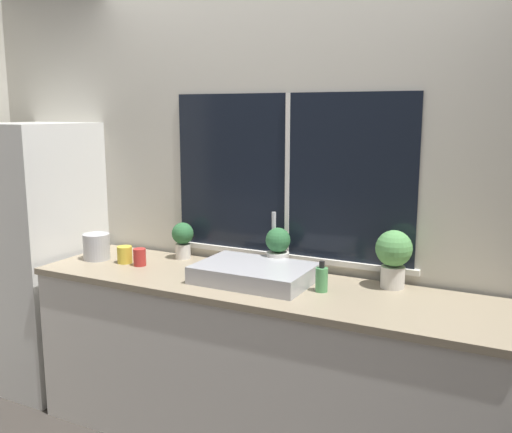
% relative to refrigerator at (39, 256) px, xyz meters
% --- Properties ---
extents(wall_back, '(8.00, 0.09, 2.70)m').
position_rel_refrigerator_xyz_m(wall_back, '(1.63, 0.36, 0.50)').
color(wall_back, beige).
rests_on(wall_back, ground_plane).
extents(wall_left, '(0.06, 7.00, 2.70)m').
position_rel_refrigerator_xyz_m(wall_left, '(-0.59, 1.16, 0.50)').
color(wall_left, beige).
rests_on(wall_left, ground_plane).
extents(counter, '(2.53, 0.65, 0.91)m').
position_rel_refrigerator_xyz_m(counter, '(1.63, -0.03, -0.40)').
color(counter, white).
rests_on(counter, ground_plane).
extents(refrigerator, '(0.62, 0.68, 1.71)m').
position_rel_refrigerator_xyz_m(refrigerator, '(0.00, 0.00, 0.00)').
color(refrigerator, silver).
rests_on(refrigerator, ground_plane).
extents(sink, '(0.59, 0.46, 0.33)m').
position_rel_refrigerator_xyz_m(sink, '(1.59, -0.01, 0.10)').
color(sink, '#ADADB2').
rests_on(sink, counter).
extents(potted_plant_left, '(0.13, 0.13, 0.22)m').
position_rel_refrigerator_xyz_m(potted_plant_left, '(0.99, 0.22, 0.18)').
color(potted_plant_left, silver).
rests_on(potted_plant_left, counter).
extents(potted_plant_center, '(0.14, 0.14, 0.25)m').
position_rel_refrigerator_xyz_m(potted_plant_center, '(1.62, 0.22, 0.18)').
color(potted_plant_center, silver).
rests_on(potted_plant_center, counter).
extents(potted_plant_right, '(0.18, 0.18, 0.29)m').
position_rel_refrigerator_xyz_m(potted_plant_right, '(2.25, 0.22, 0.22)').
color(potted_plant_right, silver).
rests_on(potted_plant_right, counter).
extents(soap_bottle, '(0.06, 0.06, 0.15)m').
position_rel_refrigerator_xyz_m(soap_bottle, '(1.96, -0.01, 0.12)').
color(soap_bottle, '#519E5B').
rests_on(soap_bottle, counter).
extents(mug_red, '(0.07, 0.07, 0.10)m').
position_rel_refrigerator_xyz_m(mug_red, '(0.86, -0.03, 0.10)').
color(mug_red, '#B72D28').
rests_on(mug_red, counter).
extents(mug_yellow, '(0.09, 0.09, 0.10)m').
position_rel_refrigerator_xyz_m(mug_yellow, '(0.74, -0.03, 0.10)').
color(mug_yellow, gold).
rests_on(mug_yellow, counter).
extents(kettle, '(0.16, 0.16, 0.17)m').
position_rel_refrigerator_xyz_m(kettle, '(0.54, -0.04, 0.14)').
color(kettle, '#B2B2B7').
rests_on(kettle, counter).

